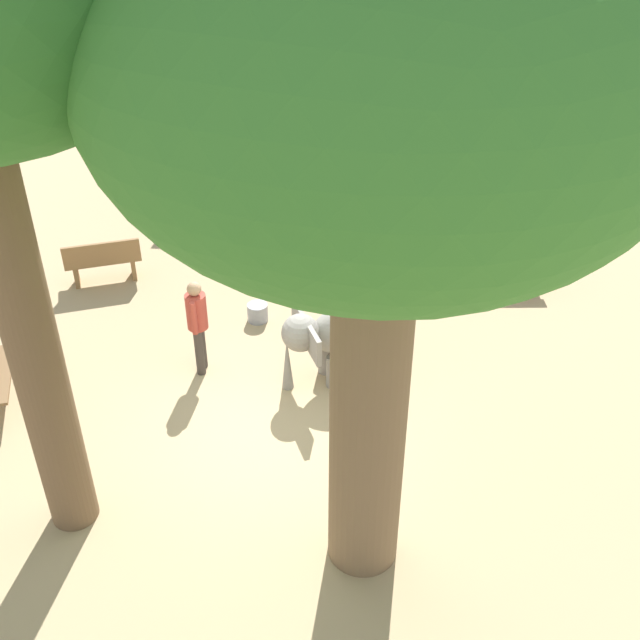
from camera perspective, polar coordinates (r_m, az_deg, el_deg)
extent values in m
plane|color=tan|center=(11.07, -4.09, -8.21)|extent=(60.00, 60.00, 0.00)
cylinder|color=gray|center=(11.66, 1.04, -3.88)|extent=(0.24, 0.24, 0.54)
cylinder|color=gray|center=(11.94, 0.42, -2.83)|extent=(0.24, 0.24, 0.54)
cylinder|color=gray|center=(11.88, 4.44, -3.16)|extent=(0.24, 0.24, 0.54)
cylinder|color=gray|center=(12.16, 3.75, -2.15)|extent=(0.24, 0.24, 0.54)
ellipsoid|color=gray|center=(11.56, 2.50, -0.62)|extent=(1.52, 1.23, 0.82)
sphere|color=gray|center=(11.27, -1.48, -0.97)|extent=(0.58, 0.58, 0.58)
cone|color=gray|center=(11.52, -2.47, -3.28)|extent=(0.18, 0.18, 0.91)
cube|color=gray|center=(10.99, -0.44, -1.96)|extent=(0.28, 0.45, 0.44)
cube|color=gray|center=(11.59, -1.65, 0.13)|extent=(0.28, 0.45, 0.44)
cylinder|color=#3F3833|center=(12.11, -8.91, -1.90)|extent=(0.14, 0.14, 0.82)
cylinder|color=#3F3833|center=(11.97, -9.06, -2.40)|extent=(0.14, 0.14, 0.82)
cylinder|color=#B23F33|center=(11.65, -9.29, 0.64)|extent=(0.32, 0.32, 0.58)
sphere|color=tan|center=(11.44, -9.47, 2.32)|extent=(0.22, 0.22, 0.22)
cylinder|color=#B23F33|center=(11.82, -9.11, 1.26)|extent=(0.09, 0.09, 0.55)
cylinder|color=#B23F33|center=(11.47, -9.48, 0.13)|extent=(0.09, 0.09, 0.55)
cylinder|color=brown|center=(8.72, -20.81, -1.86)|extent=(0.58, 0.58, 5.25)
cylinder|color=brown|center=(8.02, 3.66, -7.02)|extent=(0.83, 0.83, 4.31)
ellipsoid|color=#387A2D|center=(6.33, 4.85, 17.87)|extent=(5.01, 4.59, 3.55)
cube|color=olive|center=(14.81, -16.02, 4.39)|extent=(1.44, 0.94, 0.06)
cube|color=olive|center=(14.56, -16.13, 4.87)|extent=(1.30, 0.63, 0.40)
cube|color=olive|center=(14.95, -17.87, 3.27)|extent=(0.22, 0.36, 0.42)
cube|color=olive|center=(14.92, -13.89, 3.91)|extent=(0.22, 0.36, 0.42)
cube|color=olive|center=(14.67, 13.50, 5.84)|extent=(1.60, 1.02, 0.06)
cylinder|color=olive|center=(14.45, 11.25, 3.92)|extent=(0.10, 0.10, 0.72)
cylinder|color=olive|center=(15.00, 10.82, 5.14)|extent=(0.10, 0.10, 0.72)
cylinder|color=olive|center=(14.74, 15.83, 3.88)|extent=(0.10, 0.10, 0.72)
cylinder|color=olive|center=(15.28, 15.25, 5.08)|extent=(0.10, 0.10, 0.72)
cube|color=olive|center=(14.29, 13.86, 3.58)|extent=(1.52, 0.47, 0.05)
cube|color=olive|center=(15.35, 12.87, 5.91)|extent=(1.52, 0.47, 0.05)
cube|color=brown|center=(12.28, -22.76, -3.76)|extent=(0.80, 1.48, 0.05)
cube|color=#59514C|center=(18.40, -5.46, 13.24)|extent=(2.00, 1.80, 2.00)
cube|color=#388C47|center=(17.95, -5.72, 17.61)|extent=(2.50, 2.50, 0.12)
cylinder|color=gray|center=(18.90, -2.20, 14.57)|extent=(0.10, 0.10, 2.40)
cylinder|color=gray|center=(17.41, -3.13, 12.84)|extent=(0.10, 0.10, 2.40)
cylinder|color=gray|center=(19.29, -7.65, 14.70)|extent=(0.10, 0.10, 2.40)
cylinder|color=gray|center=(17.82, -8.97, 12.99)|extent=(0.10, 0.10, 2.40)
cube|color=#59514C|center=(18.00, 2.84, 12.88)|extent=(2.00, 1.80, 2.00)
cube|color=#3856B2|center=(17.54, 2.98, 17.35)|extent=(2.50, 2.50, 0.12)
cylinder|color=gray|center=(18.64, 5.95, 14.15)|extent=(0.10, 0.10, 2.40)
cylinder|color=gray|center=(17.13, 5.66, 12.37)|extent=(0.10, 0.10, 2.40)
cylinder|color=gray|center=(18.79, 0.29, 14.47)|extent=(0.10, 0.10, 2.40)
cylinder|color=gray|center=(17.28, -0.45, 12.72)|extent=(0.10, 0.10, 2.40)
cube|color=#59514C|center=(17.98, 11.31, 12.25)|extent=(2.00, 1.80, 2.00)
cube|color=teal|center=(17.52, 11.85, 16.69)|extent=(2.50, 2.50, 0.12)
cylinder|color=gray|center=(18.75, 14.12, 13.44)|extent=(0.10, 0.10, 2.40)
cylinder|color=gray|center=(17.24, 14.49, 11.61)|extent=(0.10, 0.10, 2.40)
cylinder|color=gray|center=(18.64, 8.48, 13.96)|extent=(0.10, 0.10, 2.40)
cylinder|color=gray|center=(17.12, 8.39, 12.16)|extent=(0.10, 0.10, 2.40)
cylinder|color=gray|center=(13.26, -4.72, 0.57)|extent=(0.36, 0.36, 0.32)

